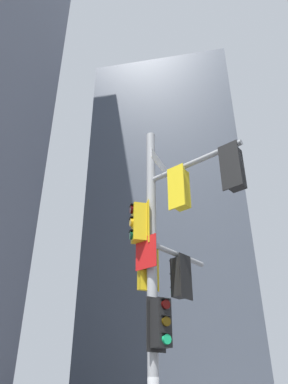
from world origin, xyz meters
The scene contains 2 objects.
building_mid_block centered at (-2.35, 25.12, 16.40)m, with size 13.42×13.42×32.81m, color #4C5460.
signal_pole_assembly centered at (0.35, -0.08, 5.01)m, with size 2.91×3.39×8.74m.
Camera 1 is at (1.48, -8.45, 2.18)m, focal length 34.75 mm.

